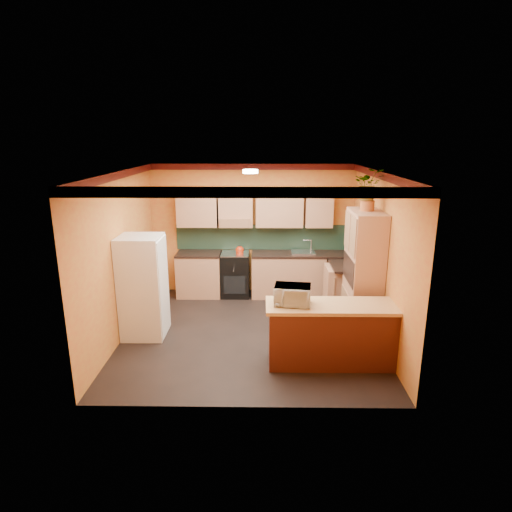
{
  "coord_description": "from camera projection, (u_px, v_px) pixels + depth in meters",
  "views": [
    {
      "loc": [
        0.2,
        -6.68,
        3.21
      ],
      "look_at": [
        0.1,
        0.45,
        1.23
      ],
      "focal_mm": 30.0,
      "sensor_mm": 36.0,
      "label": 1
    }
  ],
  "objects": [
    {
      "name": "room_shell",
      "position": [
        251.0,
        208.0,
        7.01
      ],
      "size": [
        4.24,
        4.24,
        2.72
      ],
      "color": "black",
      "rests_on": "ground"
    },
    {
      "name": "base_cabinets_back",
      "position": [
        265.0,
        275.0,
        8.91
      ],
      "size": [
        3.65,
        0.6,
        0.88
      ],
      "primitive_type": "cube",
      "color": "tan",
      "rests_on": "ground"
    },
    {
      "name": "countertop_right",
      "position": [
        348.0,
        266.0,
        7.94
      ],
      "size": [
        0.62,
        0.8,
        0.04
      ],
      "primitive_type": "cube",
      "color": "black",
      "rests_on": "base_cabinets_right"
    },
    {
      "name": "bar_top",
      "position": [
        333.0,
        306.0,
        6.06
      ],
      "size": [
        1.9,
        0.65,
        0.05
      ],
      "primitive_type": "cube",
      "color": "tan",
      "rests_on": "breakfast_bar"
    },
    {
      "name": "pantry",
      "position": [
        363.0,
        275.0,
        6.95
      ],
      "size": [
        0.48,
        0.9,
        2.1
      ],
      "primitive_type": "cube",
      "color": "tan",
      "rests_on": "ground"
    },
    {
      "name": "kettle",
      "position": [
        240.0,
        250.0,
        8.72
      ],
      "size": [
        0.22,
        0.22,
        0.18
      ],
      "primitive_type": null,
      "rotation": [
        0.0,
        0.0,
        0.39
      ],
      "color": "#B1280B",
      "rests_on": "stove"
    },
    {
      "name": "fridge",
      "position": [
        143.0,
        287.0,
        7.0
      ],
      "size": [
        0.68,
        0.66,
        1.7
      ],
      "primitive_type": "cube",
      "color": "white",
      "rests_on": "ground"
    },
    {
      "name": "fern",
      "position": [
        369.0,
        184.0,
        6.61
      ],
      "size": [
        0.47,
        0.42,
        0.5
      ],
      "primitive_type": "imported",
      "rotation": [
        0.0,
        0.0,
        -0.06
      ],
      "color": "tan",
      "rests_on": "fern_pot"
    },
    {
      "name": "fern_pot",
      "position": [
        367.0,
        206.0,
        6.7
      ],
      "size": [
        0.22,
        0.22,
        0.16
      ],
      "primitive_type": "cylinder",
      "color": "#A55427",
      "rests_on": "pantry"
    },
    {
      "name": "countertop_back",
      "position": [
        265.0,
        254.0,
        8.79
      ],
      "size": [
        3.65,
        0.62,
        0.04
      ],
      "primitive_type": "cube",
      "color": "black",
      "rests_on": "base_cabinets_back"
    },
    {
      "name": "sink",
      "position": [
        303.0,
        252.0,
        8.77
      ],
      "size": [
        0.48,
        0.4,
        0.03
      ],
      "primitive_type": "cube",
      "color": "silver",
      "rests_on": "countertop_back"
    },
    {
      "name": "base_cabinets_right",
      "position": [
        346.0,
        290.0,
        8.06
      ],
      "size": [
        0.6,
        0.8,
        0.88
      ],
      "primitive_type": "cube",
      "color": "tan",
      "rests_on": "ground"
    },
    {
      "name": "breakfast_bar",
      "position": [
        331.0,
        336.0,
        6.18
      ],
      "size": [
        1.8,
        0.55,
        0.88
      ],
      "primitive_type": "cube",
      "color": "#501912",
      "rests_on": "ground"
    },
    {
      "name": "stove",
      "position": [
        235.0,
        274.0,
        8.91
      ],
      "size": [
        0.58,
        0.58,
        0.91
      ],
      "primitive_type": "cube",
      "color": "black",
      "rests_on": "ground"
    },
    {
      "name": "microwave",
      "position": [
        292.0,
        295.0,
        6.02
      ],
      "size": [
        0.54,
        0.4,
        0.28
      ],
      "primitive_type": "imported",
      "rotation": [
        0.0,
        0.0,
        -0.13
      ],
      "color": "white",
      "rests_on": "bar_top"
    }
  ]
}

